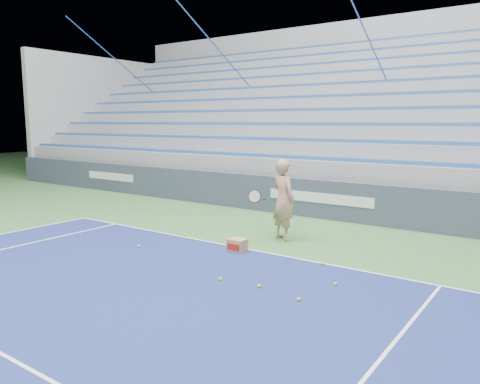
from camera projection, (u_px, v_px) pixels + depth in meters
name	position (u px, v px, depth m)	size (l,w,h in m)	color
sponsor_barrier	(322.00, 199.00, 13.34)	(30.00, 0.32, 1.10)	#374054
bleachers	(389.00, 132.00, 17.68)	(31.00, 9.15, 7.30)	#999BA1
tennis_player	(283.00, 200.00, 10.83)	(1.01, 0.95, 1.89)	tan
ball_box	(237.00, 245.00, 9.90)	(0.38, 0.30, 0.28)	#AB8053
tennis_ball_0	(221.00, 279.00, 8.09)	(0.07, 0.07, 0.07)	#CBD92C
tennis_ball_1	(139.00, 246.00, 10.23)	(0.07, 0.07, 0.07)	#CBD92C
tennis_ball_2	(322.00, 264.00, 8.99)	(0.07, 0.07, 0.07)	#CBD92C
tennis_ball_3	(184.00, 235.00, 11.29)	(0.07, 0.07, 0.07)	#CBD92C
tennis_ball_4	(299.00, 299.00, 7.18)	(0.07, 0.07, 0.07)	#CBD92C
tennis_ball_5	(335.00, 284.00, 7.85)	(0.07, 0.07, 0.07)	#CBD92C
tennis_ball_6	(259.00, 286.00, 7.75)	(0.07, 0.07, 0.07)	#CBD92C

